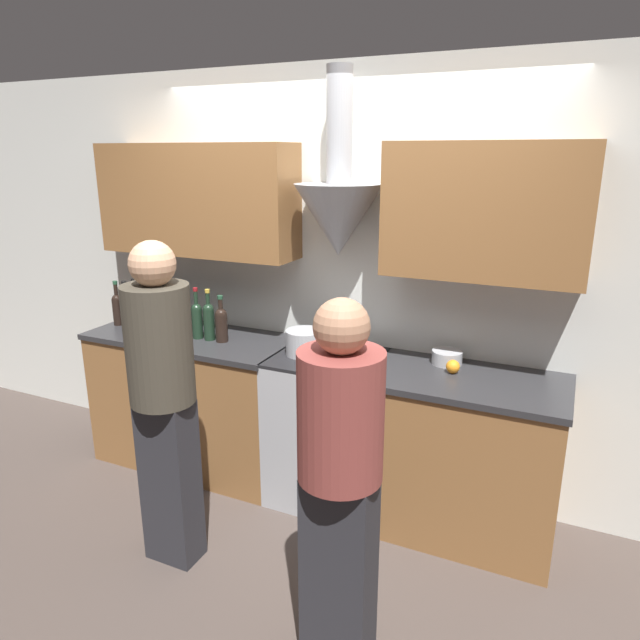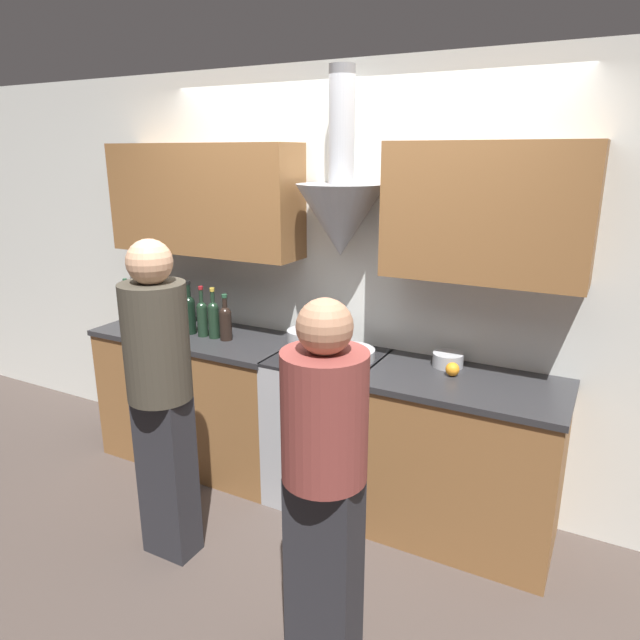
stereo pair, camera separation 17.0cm
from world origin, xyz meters
name	(u,v)px [view 2 (the right image)]	position (x,y,z in m)	size (l,w,h in m)	color
ground_plane	(304,519)	(0.00, 0.00, 0.00)	(12.00, 12.00, 0.00)	#423833
wall_back	(340,259)	(-0.06, 0.58, 1.47)	(8.40, 0.52, 2.60)	silver
counter_left	(201,396)	(-0.99, 0.31, 0.47)	(1.39, 0.62, 0.93)	brown
counter_right	(460,459)	(0.82, 0.31, 0.47)	(1.06, 0.62, 0.93)	brown
stove_range	(328,426)	(0.00, 0.31, 0.47)	(0.61, 0.60, 0.93)	#A8AAAF
wine_bottle_0	(127,305)	(-1.59, 0.29, 1.06)	(0.07, 0.07, 0.31)	black
wine_bottle_1	(135,306)	(-1.50, 0.28, 1.06)	(0.08, 0.08, 0.32)	black
wine_bottle_2	(144,306)	(-1.41, 0.27, 1.07)	(0.07, 0.07, 0.35)	black
wine_bottle_3	(156,308)	(-1.30, 0.27, 1.07)	(0.07, 0.07, 0.35)	black
wine_bottle_4	(167,311)	(-1.21, 0.27, 1.06)	(0.07, 0.07, 0.34)	black
wine_bottle_5	(177,313)	(-1.11, 0.26, 1.06)	(0.07, 0.07, 0.31)	black
wine_bottle_6	(190,312)	(-1.01, 0.28, 1.08)	(0.08, 0.08, 0.36)	black
wine_bottle_7	(202,317)	(-0.90, 0.27, 1.06)	(0.07, 0.07, 0.34)	black
wine_bottle_8	(214,318)	(-0.81, 0.27, 1.07)	(0.07, 0.07, 0.33)	black
wine_bottle_9	(225,321)	(-0.72, 0.28, 1.05)	(0.08, 0.08, 0.30)	black
stock_pot	(305,342)	(-0.14, 0.28, 1.01)	(0.22, 0.22, 0.15)	#A8AAAF
mixing_bowl	(350,354)	(0.14, 0.32, 0.96)	(0.29, 0.29, 0.06)	#A8AAAF
orange_fruit	(452,369)	(0.74, 0.34, 0.97)	(0.08, 0.08, 0.08)	orange
saucepan	(448,360)	(0.67, 0.48, 0.97)	(0.17, 0.17, 0.08)	#A8AAAF
person_foreground_left	(160,389)	(-0.50, -0.56, 0.95)	(0.32, 0.32, 1.71)	#28282D
person_foreground_right	(324,474)	(0.54, -0.78, 0.88)	(0.34, 0.34, 1.59)	#28282D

